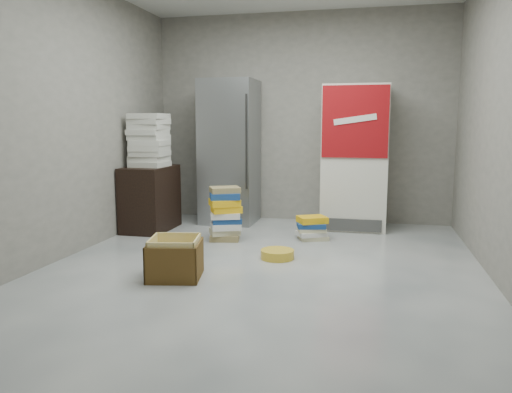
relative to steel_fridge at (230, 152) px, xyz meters
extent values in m
plane|color=silver|center=(0.90, -2.13, -0.95)|extent=(5.00, 5.00, 0.00)
cube|color=gray|center=(0.90, 0.37, 0.45)|extent=(4.00, 0.04, 2.80)
cube|color=gray|center=(0.90, -4.63, 0.45)|extent=(4.00, 0.04, 2.80)
cube|color=gray|center=(-1.10, -2.13, 0.45)|extent=(0.04, 5.00, 2.80)
cube|color=gray|center=(2.90, -2.13, 0.45)|extent=(0.04, 5.00, 2.80)
cube|color=#919498|center=(0.00, 0.00, 0.00)|extent=(0.70, 0.70, 1.90)
cylinder|color=#333333|center=(0.32, -0.36, 0.15)|extent=(0.02, 0.02, 1.19)
cube|color=silver|center=(1.65, 0.00, -0.05)|extent=(0.80, 0.70, 1.80)
cube|color=maroon|center=(1.65, -0.36, 0.40)|extent=(0.78, 0.02, 0.85)
cube|color=white|center=(1.65, -0.37, 0.43)|extent=(0.50, 0.01, 0.14)
cube|color=#3F3F3F|center=(1.65, -0.36, -0.85)|extent=(0.70, 0.02, 0.15)
cube|color=black|center=(-0.83, -0.73, -0.55)|extent=(0.50, 0.80, 0.80)
cube|color=silver|center=(-0.82, -0.74, -0.12)|extent=(0.42, 0.42, 0.06)
cube|color=silver|center=(-0.83, -0.72, -0.05)|extent=(0.41, 0.41, 0.06)
cube|color=silver|center=(-0.82, -0.73, 0.01)|extent=(0.41, 0.41, 0.06)
cube|color=silver|center=(-0.82, -0.74, 0.08)|extent=(0.41, 0.41, 0.06)
cube|color=silver|center=(-0.81, -0.74, 0.14)|extent=(0.42, 0.42, 0.06)
cube|color=silver|center=(-0.83, -0.72, 0.21)|extent=(0.42, 0.42, 0.06)
cube|color=silver|center=(-0.83, -0.74, 0.27)|extent=(0.42, 0.42, 0.06)
cube|color=silver|center=(-0.83, -0.72, 0.34)|extent=(0.40, 0.40, 0.06)
cube|color=silver|center=(-0.82, -0.73, 0.40)|extent=(0.43, 0.43, 0.06)
cube|color=silver|center=(-0.81, -0.74, 0.47)|extent=(0.40, 0.40, 0.06)
cube|color=olive|center=(0.24, -1.07, -0.92)|extent=(0.37, 0.31, 0.07)
cube|color=beige|center=(0.24, -1.06, -0.85)|extent=(0.41, 0.38, 0.06)
cube|color=silver|center=(0.25, -1.07, -0.78)|extent=(0.40, 0.36, 0.07)
cube|color=navy|center=(0.26, -1.06, -0.72)|extent=(0.39, 0.35, 0.06)
cube|color=silver|center=(0.25, -1.08, -0.65)|extent=(0.39, 0.35, 0.07)
cube|color=yellow|center=(0.26, -1.07, -0.58)|extent=(0.41, 0.38, 0.07)
cube|color=yellow|center=(0.25, -1.09, -0.51)|extent=(0.41, 0.38, 0.08)
cube|color=navy|center=(0.25, -1.08, -0.43)|extent=(0.40, 0.36, 0.07)
cube|color=olive|center=(0.24, -1.06, -0.37)|extent=(0.41, 0.38, 0.06)
cube|color=beige|center=(1.23, -0.80, -0.93)|extent=(0.38, 0.35, 0.05)
cube|color=silver|center=(1.21, -0.81, -0.88)|extent=(0.39, 0.36, 0.05)
cube|color=beige|center=(1.21, -0.81, -0.83)|extent=(0.37, 0.32, 0.04)
cube|color=navy|center=(1.20, -0.81, -0.78)|extent=(0.36, 0.31, 0.05)
cube|color=yellow|center=(1.21, -0.80, -0.72)|extent=(0.39, 0.36, 0.07)
cube|color=gold|center=(0.22, -2.51, -0.94)|extent=(0.49, 0.49, 0.01)
cube|color=brown|center=(0.18, -2.30, -0.79)|extent=(0.44, 0.10, 0.31)
cube|color=brown|center=(0.26, -2.72, -0.79)|extent=(0.44, 0.10, 0.31)
cube|color=brown|center=(0.01, -2.55, -0.79)|extent=(0.10, 0.44, 0.31)
cube|color=brown|center=(0.43, -2.47, -0.79)|extent=(0.10, 0.44, 0.31)
cube|color=gold|center=(0.18, -2.32, -0.77)|extent=(0.40, 0.09, 0.36)
cube|color=gold|center=(0.26, -2.70, -0.77)|extent=(0.40, 0.09, 0.36)
cube|color=gold|center=(0.03, -2.55, -0.77)|extent=(0.09, 0.40, 0.36)
cube|color=gold|center=(0.41, -2.47, -0.77)|extent=(0.09, 0.40, 0.36)
cylinder|color=gold|center=(0.98, -1.70, -0.91)|extent=(0.35, 0.35, 0.09)
camera|label=1|loc=(1.86, -6.44, 0.38)|focal=35.00mm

